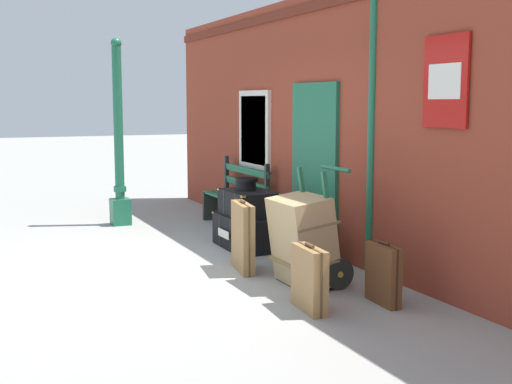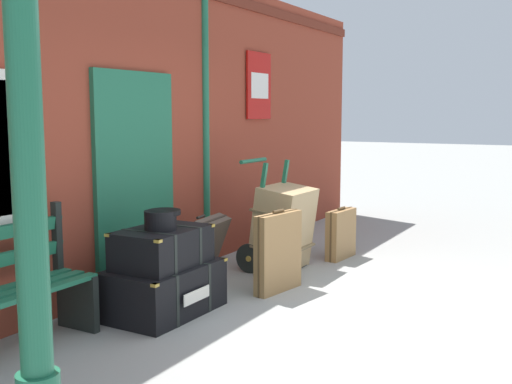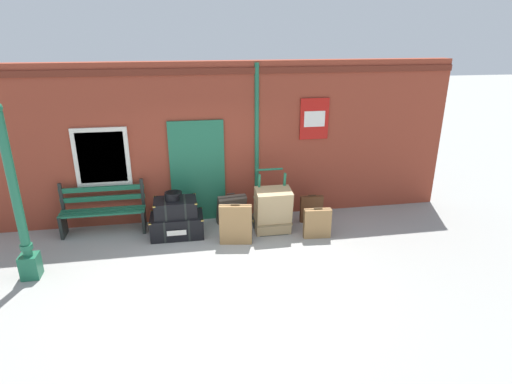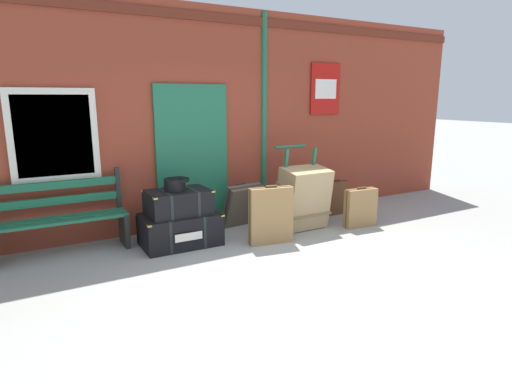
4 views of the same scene
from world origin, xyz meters
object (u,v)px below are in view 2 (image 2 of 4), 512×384
porters_trolley (269,243)px  suitcase_tan (278,252)px  steamer_trunk_base (164,289)px  round_hatbox (161,219)px  lamp_post (33,268)px  suitcase_olive (290,228)px  suitcase_oxblood (341,234)px  large_brown_trunk (283,227)px  suitcase_slate (204,248)px  steamer_trunk_middle (162,247)px

porters_trolley → suitcase_tan: 0.93m
steamer_trunk_base → round_hatbox: 0.63m
steamer_trunk_base → porters_trolley: size_ratio=0.84×
lamp_post → round_hatbox: (2.28, 1.10, -0.22)m
suitcase_olive → suitcase_oxblood: size_ratio=0.97×
steamer_trunk_base → large_brown_trunk: bearing=-6.4°
suitcase_slate → lamp_post: bearing=-157.0°
steamer_trunk_middle → suitcase_slate: steamer_trunk_middle is taller
steamer_trunk_base → round_hatbox: size_ratio=3.15×
steamer_trunk_middle → suitcase_oxblood: size_ratio=1.32×
steamer_trunk_base → large_brown_trunk: 1.88m
round_hatbox → large_brown_trunk: size_ratio=0.35×
steamer_trunk_middle → porters_trolley: porters_trolley is taller
porters_trolley → suitcase_tan: size_ratio=1.50×
steamer_trunk_middle → suitcase_olive: size_ratio=1.37×
porters_trolley → suitcase_oxblood: size_ratio=1.95×
suitcase_tan → steamer_trunk_base: bearing=153.1°
lamp_post → suitcase_oxblood: (4.97, 0.56, -0.77)m
round_hatbox → suitcase_slate: (1.15, 0.35, -0.51)m
large_brown_trunk → lamp_post: bearing=-167.6°
lamp_post → suitcase_slate: lamp_post is taller
steamer_trunk_base → round_hatbox: (-0.05, -0.02, 0.62)m
steamer_trunk_middle → suitcase_slate: (1.11, 0.33, -0.25)m
steamer_trunk_middle → large_brown_trunk: 1.87m
lamp_post → suitcase_olive: bearing=14.2°
suitcase_slate → suitcase_tan: 0.88m
lamp_post → large_brown_trunk: lamp_post is taller
porters_trolley → suitcase_olive: bearing=12.1°
suitcase_slate → suitcase_tan: bearing=-91.8°
round_hatbox → porters_trolley: porters_trolley is taller
steamer_trunk_middle → porters_trolley: bearing=-1.1°
suitcase_olive → suitcase_tan: suitcase_tan is taller
round_hatbox → suitcase_tan: 1.32m
porters_trolley → suitcase_tan: (-0.77, -0.51, 0.11)m
round_hatbox → suitcase_tan: size_ratio=0.40×
porters_trolley → suitcase_tan: bearing=-146.7°
porters_trolley → suitcase_slate: 0.83m
porters_trolley → suitcase_slate: size_ratio=1.82×
suitcase_oxblood → lamp_post: bearing=-173.6°
steamer_trunk_middle → steamer_trunk_base: bearing=-16.7°
steamer_trunk_middle → suitcase_oxblood: steamer_trunk_middle is taller
suitcase_oxblood → steamer_trunk_middle: bearing=167.9°
lamp_post → suitcase_oxblood: 5.06m
lamp_post → suitcase_slate: size_ratio=4.24×
porters_trolley → suitcase_olive: size_ratio=2.01×
round_hatbox → suitcase_slate: 1.30m
steamer_trunk_middle → large_brown_trunk: size_ratio=0.88×
steamer_trunk_base → steamer_trunk_middle: 0.37m
round_hatbox → suitcase_oxblood: bearing=-11.4°
steamer_trunk_middle → suitcase_slate: bearing=16.4°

